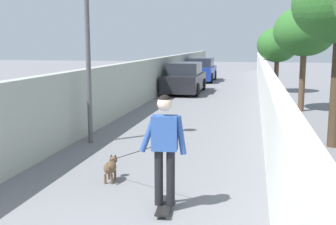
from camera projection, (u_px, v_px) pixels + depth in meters
name	position (u px, v px, depth m)	size (l,w,h in m)	color
ground_plane	(202.00, 104.00, 17.35)	(80.00, 80.00, 0.00)	slate
wall_left	(130.00, 86.00, 15.76)	(48.00, 0.30, 1.81)	#999E93
fence_right	(266.00, 91.00, 14.78)	(48.00, 0.30, 1.67)	silver
tree_right_near	(305.00, 32.00, 15.14)	(2.25, 2.25, 3.86)	brown
tree_right_far	(278.00, 45.00, 21.15)	(2.07, 2.07, 3.31)	brown
lamp_post	(87.00, 16.00, 10.16)	(0.36, 0.36, 4.69)	#4C4C51
skateboard	(165.00, 206.00, 6.36)	(0.81, 0.27, 0.08)	black
person_skateboarder	(165.00, 141.00, 6.19)	(0.25, 0.71, 1.69)	black
dog	(111.00, 167.00, 7.66)	(1.44, 1.39, 1.06)	brown
car_near	(185.00, 79.00, 21.26)	(4.25, 1.80, 1.54)	black
car_far	(201.00, 70.00, 27.80)	(4.04, 1.80, 1.54)	navy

